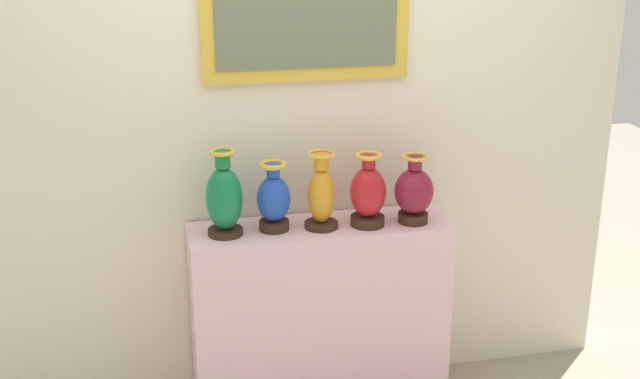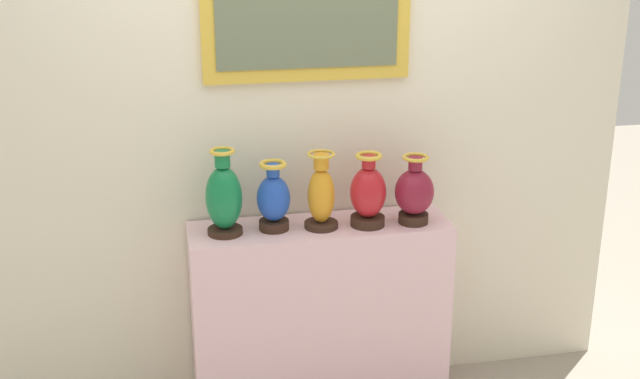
# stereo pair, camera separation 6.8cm
# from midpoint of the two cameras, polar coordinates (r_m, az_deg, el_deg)

# --- Properties ---
(display_shelf) EXTENTS (1.20, 0.34, 0.93)m
(display_shelf) POSITION_cam_midpoint_polar(r_m,az_deg,el_deg) (3.95, -0.50, -8.77)
(display_shelf) COLOR beige
(display_shelf) RESTS_ON ground_plane
(back_wall) EXTENTS (3.07, 0.14, 2.86)m
(back_wall) POSITION_cam_midpoint_polar(r_m,az_deg,el_deg) (3.81, -1.27, 5.90)
(back_wall) COLOR beige
(back_wall) RESTS_ON ground_plane
(vase_emerald) EXTENTS (0.16, 0.16, 0.39)m
(vase_emerald) POSITION_cam_midpoint_polar(r_m,az_deg,el_deg) (3.62, -7.19, -0.61)
(vase_emerald) COLOR #382319
(vase_emerald) RESTS_ON display_shelf
(vase_sapphire) EXTENTS (0.15, 0.15, 0.32)m
(vase_sapphire) POSITION_cam_midpoint_polar(r_m,az_deg,el_deg) (3.66, -3.76, -0.70)
(vase_sapphire) COLOR #382319
(vase_sapphire) RESTS_ON display_shelf
(vase_amber) EXTENTS (0.15, 0.15, 0.35)m
(vase_amber) POSITION_cam_midpoint_polar(r_m,az_deg,el_deg) (3.67, -0.49, -0.41)
(vase_amber) COLOR #382319
(vase_amber) RESTS_ON display_shelf
(vase_crimson) EXTENTS (0.16, 0.16, 0.34)m
(vase_crimson) POSITION_cam_midpoint_polar(r_m,az_deg,el_deg) (3.71, 2.82, -0.29)
(vase_crimson) COLOR #382319
(vase_crimson) RESTS_ON display_shelf
(vase_burgundy) EXTENTS (0.18, 0.18, 0.32)m
(vase_burgundy) POSITION_cam_midpoint_polar(r_m,az_deg,el_deg) (3.76, 6.00, -0.18)
(vase_burgundy) COLOR #382319
(vase_burgundy) RESTS_ON display_shelf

